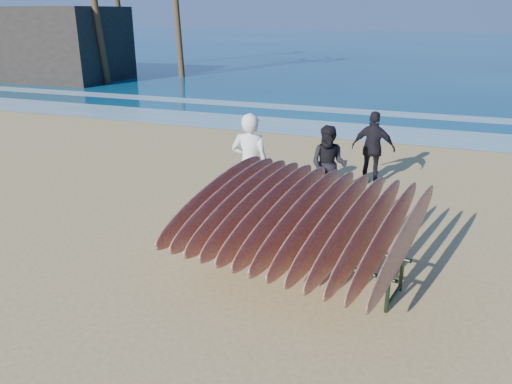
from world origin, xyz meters
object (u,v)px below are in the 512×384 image
surfboard_rack (300,217)px  building (43,43)px  person_dark_a (329,165)px  person_white (250,164)px  person_dark_b (373,148)px

surfboard_rack → building: size_ratio=0.41×
person_dark_a → person_white: bearing=-137.2°
surfboard_rack → person_white: bearing=138.5°
surfboard_rack → person_white: (-1.57, 2.07, 0.07)m
surfboard_rack → person_dark_b: person_dark_b is taller
surfboard_rack → person_white: size_ratio=1.85×
person_dark_a → building: (-20.06, 14.41, 1.20)m
surfboard_rack → person_white: 2.60m
person_white → person_dark_b: (2.02, 2.66, -0.16)m
surfboard_rack → person_dark_b: bearing=95.9°
person_white → building: (-18.74, 15.50, 1.02)m
surfboard_rack → person_dark_b: (0.45, 4.73, -0.09)m
person_dark_b → building: building is taller
person_dark_b → building: size_ratio=0.19×
surfboard_rack → person_dark_a: 3.17m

